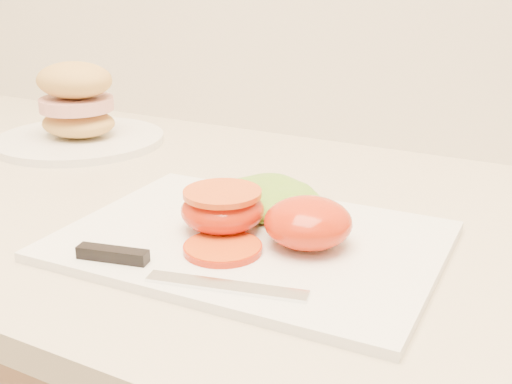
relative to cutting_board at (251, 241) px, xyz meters
The scene contains 7 objects.
cutting_board is the anchor object (origin of this frame).
tomato_half_dome 0.07m from the cutting_board, ahead, with size 0.09×0.09×0.05m, color red.
tomato_half_cut 0.04m from the cutting_board, behind, with size 0.09×0.09×0.04m.
tomato_slice_0 0.05m from the cutting_board, 98.99° to the right, with size 0.07×0.07×0.01m, color orange.
lettuce_leaf_0 0.08m from the cutting_board, 103.64° to the left, with size 0.14×0.09×0.03m, color #87B830.
knife 0.12m from the cutting_board, 110.41° to the right, with size 0.23×0.05×0.01m.
sandwich_plate 0.48m from the cutting_board, 154.01° to the left, with size 0.26×0.26×0.13m.
Camera 1 is at (0.16, 1.07, 1.21)m, focal length 45.00 mm.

